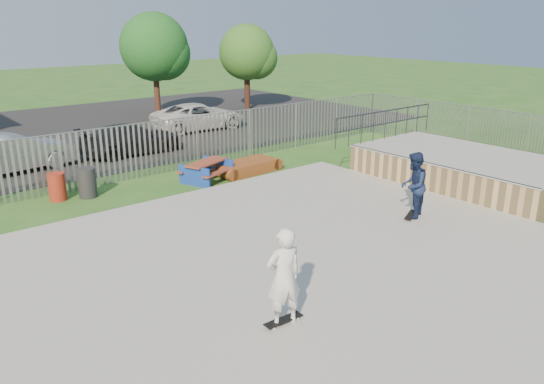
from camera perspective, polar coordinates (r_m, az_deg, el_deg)
ground at (r=12.32m, az=0.13°, el=-8.60°), size 120.00×120.00×0.00m
concrete_slab at (r=12.29m, az=0.13°, el=-8.29°), size 15.00×12.00×0.15m
quarter_pipe at (r=19.71m, az=19.85°, el=2.35°), size 5.50×7.05×2.19m
fence at (r=15.99m, az=-7.63°, el=1.44°), size 26.04×16.02×2.00m
picnic_table at (r=19.12m, az=-7.04°, el=2.25°), size 2.08×1.90×0.72m
funbox at (r=20.08m, az=-2.66°, el=2.71°), size 2.30×1.26×0.45m
trash_bin_red at (r=18.25m, az=-22.11°, el=0.52°), size 0.54×0.54×0.90m
trash_bin_grey at (r=18.22m, az=-19.26°, el=0.95°), size 0.58×0.58×0.97m
parking_lot at (r=28.89m, az=-24.82°, el=5.36°), size 40.00×18.00×0.02m
car_silver at (r=22.26m, az=-25.98°, el=3.80°), size 4.56×2.05×1.45m
car_dark at (r=23.60m, az=-14.81°, el=5.55°), size 4.44×1.83×1.28m
car_white at (r=28.33m, az=-7.88°, el=8.07°), size 5.05×2.55×1.37m
tree_mid at (r=32.18m, az=-12.58°, el=14.98°), size 3.89×3.89×6.00m
tree_right at (r=34.30m, az=-2.74°, el=14.76°), size 3.45×3.45×5.33m
skateboard_a at (r=15.66m, az=14.68°, el=-2.49°), size 0.81×0.51×0.08m
skateboard_b at (r=10.14m, az=1.23°, el=-13.71°), size 0.81×0.24×0.08m
skater_navy at (r=15.38m, az=14.95°, el=0.69°), size 1.14×1.03×1.90m
skater_white at (r=9.69m, az=1.27°, el=-9.12°), size 0.78×0.60×1.90m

